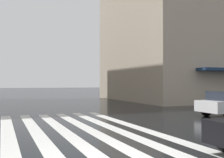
# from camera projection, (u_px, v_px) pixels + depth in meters

# --- Properties ---
(zebra_crossing) EXTENTS (13.00, 6.50, 0.01)m
(zebra_crossing) POSITION_uv_depth(u_px,v_px,m) (67.00, 134.00, 9.86)
(zebra_crossing) COLOR silver
(zebra_crossing) RESTS_ON ground_plane
(haussmann_block_corner) EXTENTS (16.06, 21.24, 19.07)m
(haussmann_block_corner) POSITION_uv_depth(u_px,v_px,m) (204.00, 21.00, 32.39)
(haussmann_block_corner) COLOR tan
(haussmann_block_corner) RESTS_ON ground_plane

